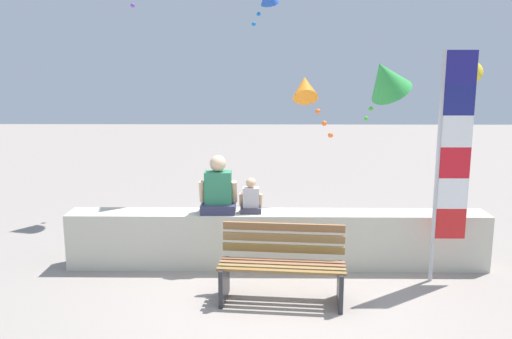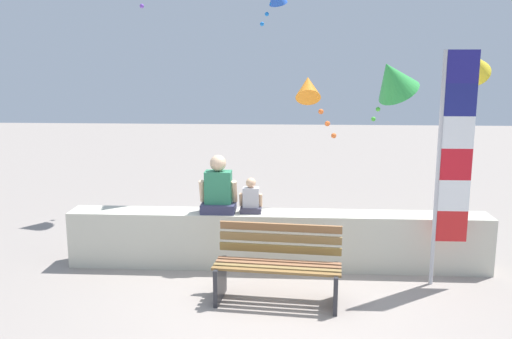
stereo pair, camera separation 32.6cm
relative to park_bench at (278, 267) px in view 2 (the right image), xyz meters
The scene contains 9 objects.
ground_plane 0.41m from the park_bench, 130.06° to the left, with size 40.00×40.00×0.00m, color gray.
seawall_ledge 1.10m from the park_bench, 91.60° to the left, with size 5.78×0.48×0.78m, color beige.
park_bench is the anchor object (origin of this frame).
person_adult 1.53m from the park_bench, 127.74° to the left, with size 0.52×0.38×0.80m.
person_child 1.28m from the park_bench, 109.89° to the left, with size 0.32×0.23×0.48m.
flag_banner 2.52m from the park_bench, 15.71° to the left, with size 0.43×0.05×2.95m.
kite_green 4.29m from the park_bench, 59.98° to the left, with size 1.18×1.14×1.21m.
kite_orange 2.89m from the park_bench, 78.71° to the left, with size 0.63×0.53×1.03m.
kite_yellow 4.40m from the park_bench, 39.30° to the left, with size 0.77×0.85×0.93m.
Camera 2 is at (0.12, -6.03, 2.74)m, focal length 37.40 mm.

